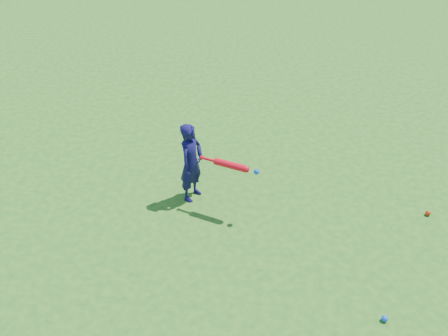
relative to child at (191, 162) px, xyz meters
name	(u,v)px	position (x,y,z in m)	size (l,w,h in m)	color
ground	(178,214)	(-0.14, -0.42, -0.59)	(80.00, 80.00, 0.00)	#246016
child	(191,162)	(0.00, 0.00, 0.00)	(0.43, 0.28, 1.19)	#110D41
ground_ball_red	(428,213)	(3.30, -0.06, -0.56)	(0.07, 0.07, 0.07)	red
ground_ball_blue	(385,319)	(2.42, -1.96, -0.56)	(0.07, 0.07, 0.07)	blue
bat_swing	(233,166)	(0.60, -0.26, 0.17)	(0.81, 0.33, 0.10)	red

